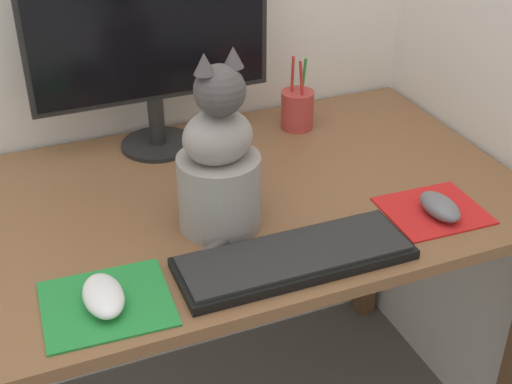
{
  "coord_description": "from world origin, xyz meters",
  "views": [
    {
      "loc": [
        -0.43,
        -1.17,
        1.51
      ],
      "look_at": [
        -0.02,
        -0.18,
        0.85
      ],
      "focal_mm": 50.0,
      "sensor_mm": 36.0,
      "label": 1
    }
  ],
  "objects_px": {
    "computer_mouse_right": "(440,207)",
    "pen_cup": "(297,109)",
    "keyboard": "(295,257)",
    "computer_mouse_left": "(103,296)",
    "cat": "(219,165)",
    "monitor": "(150,36)"
  },
  "relations": [
    {
      "from": "computer_mouse_right",
      "to": "pen_cup",
      "type": "height_order",
      "value": "pen_cup"
    },
    {
      "from": "keyboard",
      "to": "computer_mouse_left",
      "type": "height_order",
      "value": "computer_mouse_left"
    },
    {
      "from": "keyboard",
      "to": "pen_cup",
      "type": "relative_size",
      "value": 2.4
    },
    {
      "from": "pen_cup",
      "to": "computer_mouse_left",
      "type": "bearing_deg",
      "value": -139.89
    },
    {
      "from": "computer_mouse_left",
      "to": "cat",
      "type": "relative_size",
      "value": 0.32
    },
    {
      "from": "monitor",
      "to": "pen_cup",
      "type": "distance_m",
      "value": 0.4
    },
    {
      "from": "monitor",
      "to": "pen_cup",
      "type": "height_order",
      "value": "monitor"
    },
    {
      "from": "monitor",
      "to": "pen_cup",
      "type": "relative_size",
      "value": 3.01
    },
    {
      "from": "monitor",
      "to": "computer_mouse_left",
      "type": "height_order",
      "value": "monitor"
    },
    {
      "from": "monitor",
      "to": "computer_mouse_right",
      "type": "height_order",
      "value": "monitor"
    },
    {
      "from": "monitor",
      "to": "computer_mouse_right",
      "type": "bearing_deg",
      "value": -49.37
    },
    {
      "from": "computer_mouse_right",
      "to": "monitor",
      "type": "bearing_deg",
      "value": 130.63
    },
    {
      "from": "monitor",
      "to": "cat",
      "type": "distance_m",
      "value": 0.39
    },
    {
      "from": "computer_mouse_left",
      "to": "monitor",
      "type": "bearing_deg",
      "value": 65.35
    },
    {
      "from": "computer_mouse_left",
      "to": "pen_cup",
      "type": "xyz_separation_m",
      "value": [
        0.57,
        0.48,
        0.03
      ]
    },
    {
      "from": "computer_mouse_left",
      "to": "computer_mouse_right",
      "type": "relative_size",
      "value": 1.08
    },
    {
      "from": "computer_mouse_left",
      "to": "cat",
      "type": "xyz_separation_m",
      "value": [
        0.26,
        0.15,
        0.11
      ]
    },
    {
      "from": "monitor",
      "to": "pen_cup",
      "type": "xyz_separation_m",
      "value": [
        0.34,
        -0.03,
        -0.21
      ]
    },
    {
      "from": "computer_mouse_left",
      "to": "computer_mouse_right",
      "type": "height_order",
      "value": "same"
    },
    {
      "from": "computer_mouse_right",
      "to": "pen_cup",
      "type": "xyz_separation_m",
      "value": [
        -0.09,
        0.47,
        0.03
      ]
    },
    {
      "from": "monitor",
      "to": "computer_mouse_right",
      "type": "xyz_separation_m",
      "value": [
        0.43,
        -0.5,
        -0.24
      ]
    },
    {
      "from": "computer_mouse_right",
      "to": "pen_cup",
      "type": "relative_size",
      "value": 0.6
    }
  ]
}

